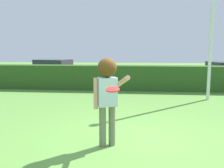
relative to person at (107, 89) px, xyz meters
name	(u,v)px	position (x,y,z in m)	size (l,w,h in m)	color
ground_plane	(132,144)	(0.51, 0.14, -1.20)	(60.00, 60.00, 0.00)	#5E953F
person	(107,89)	(0.00, 0.00, 0.00)	(0.74, 0.66, 1.81)	#6C7258
frisbee	(113,89)	(0.17, -0.68, 0.10)	(0.24, 0.24, 0.07)	red
lamppost	(212,14)	(3.38, 5.14, 2.06)	(0.24, 0.24, 5.89)	silver
hedge_row	(135,78)	(0.51, 7.23, -0.61)	(26.21, 0.90, 1.17)	#2D521F
parked_car_red	(53,68)	(-5.03, 11.66, -0.51)	(4.49, 2.68, 1.25)	#B21E1E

